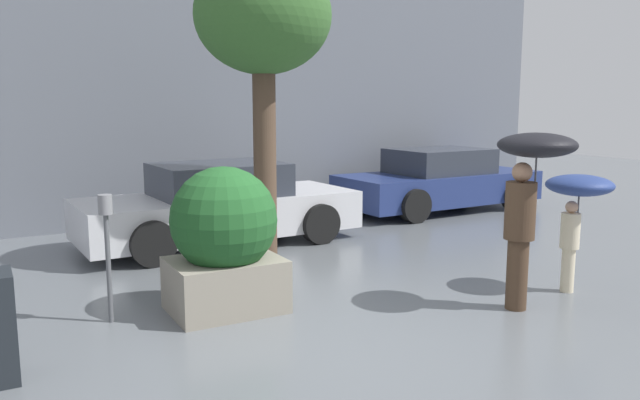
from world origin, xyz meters
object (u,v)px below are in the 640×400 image
parked_car_far (439,182)px  parking_meter (107,232)px  planter_box (224,239)px  person_adult (530,179)px  street_tree (263,23)px  person_child (578,197)px  parked_car_near (220,206)px

parked_car_far → parking_meter: bearing=114.8°
planter_box → parked_car_far: planter_box is taller
person_adult → street_tree: size_ratio=0.46×
person_adult → person_child: person_adult is taller
parked_car_near → planter_box: bearing=158.4°
parked_car_near → parked_car_far: same height
street_tree → parking_meter: street_tree is taller
person_child → street_tree: bearing=138.5°
parked_car_far → planter_box: bearing=120.4°
person_adult → parked_car_near: bearing=136.8°
parked_car_far → parked_car_near: bearing=96.6°
person_adult → parked_car_near: size_ratio=0.43×
person_child → parked_car_far: bearing=72.9°
parking_meter → parked_car_near: bearing=52.6°
person_adult → parked_car_far: 6.42m
planter_box → person_child: size_ratio=1.12×
parking_meter → street_tree: bearing=30.7°
street_tree → planter_box: bearing=-126.6°
person_adult → parked_car_far: bearing=84.6°
parked_car_far → street_tree: 6.10m
planter_box → parked_car_far: (6.17, 3.92, -0.20)m
parked_car_far → parking_meter: 8.22m
person_adult → street_tree: 4.01m
parked_car_near → parked_car_far: 5.15m
parked_car_near → street_tree: (0.12, -1.53, 2.68)m
person_child → parked_car_far: (2.30, 5.26, -0.54)m
street_tree → parking_meter: 3.60m
person_child → parked_car_far: person_child is taller
person_child → street_tree: (-2.67, 2.96, 2.13)m
planter_box → street_tree: (1.20, 1.62, 2.48)m
person_child → parked_car_near: (-2.80, 4.49, -0.54)m
parked_car_far → street_tree: size_ratio=1.06×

